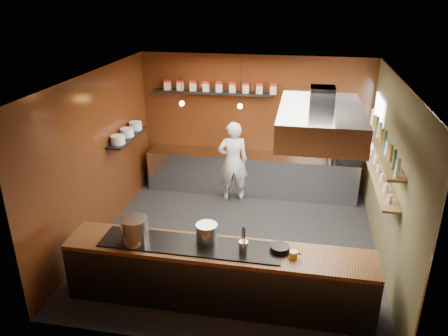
% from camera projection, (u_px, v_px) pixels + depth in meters
% --- Properties ---
extents(floor, '(5.00, 5.00, 0.00)m').
position_uv_depth(floor, '(235.00, 243.00, 7.94)').
color(floor, black).
rests_on(floor, ground).
extents(back_wall, '(5.00, 0.00, 5.00)m').
position_uv_depth(back_wall, '(254.00, 124.00, 9.62)').
color(back_wall, '#3F1D0B').
rests_on(back_wall, ground).
extents(left_wall, '(0.00, 5.00, 5.00)m').
position_uv_depth(left_wall, '(98.00, 157.00, 7.78)').
color(left_wall, '#3F1D0B').
rests_on(left_wall, ground).
extents(right_wall, '(0.00, 5.00, 5.00)m').
position_uv_depth(right_wall, '(391.00, 178.00, 6.93)').
color(right_wall, brown).
rests_on(right_wall, ground).
extents(ceiling, '(5.00, 5.00, 0.00)m').
position_uv_depth(ceiling, '(237.00, 78.00, 6.77)').
color(ceiling, silver).
rests_on(ceiling, back_wall).
extents(window_pane, '(0.00, 1.00, 1.00)m').
position_uv_depth(window_pane, '(377.00, 123.00, 8.32)').
color(window_pane, white).
rests_on(window_pane, right_wall).
extents(prep_counter, '(4.60, 0.65, 0.90)m').
position_uv_depth(prep_counter, '(251.00, 173.00, 9.73)').
color(prep_counter, silver).
rests_on(prep_counter, floor).
extents(pass_counter, '(4.40, 0.72, 0.94)m').
position_uv_depth(pass_counter, '(218.00, 275.00, 6.31)').
color(pass_counter, '#38383D').
rests_on(pass_counter, floor).
extents(tin_shelf, '(2.60, 0.26, 0.04)m').
position_uv_depth(tin_shelf, '(213.00, 92.00, 9.37)').
color(tin_shelf, black).
rests_on(tin_shelf, back_wall).
extents(plate_shelf, '(0.30, 1.40, 0.04)m').
position_uv_depth(plate_shelf, '(128.00, 137.00, 8.64)').
color(plate_shelf, black).
rests_on(plate_shelf, left_wall).
extents(bottle_shelf_upper, '(0.26, 2.80, 0.04)m').
position_uv_depth(bottle_shelf_upper, '(382.00, 146.00, 7.07)').
color(bottle_shelf_upper, brown).
rests_on(bottle_shelf_upper, right_wall).
extents(bottle_shelf_lower, '(0.26, 2.80, 0.04)m').
position_uv_depth(bottle_shelf_lower, '(378.00, 173.00, 7.25)').
color(bottle_shelf_lower, brown).
rests_on(bottle_shelf_lower, right_wall).
extents(extractor_hood, '(1.20, 2.00, 0.72)m').
position_uv_depth(extractor_hood, '(320.00, 120.00, 6.38)').
color(extractor_hood, '#38383D').
rests_on(extractor_hood, ceiling).
extents(pendant_left, '(0.10, 0.10, 0.95)m').
position_uv_depth(pendant_left, '(182.00, 101.00, 8.88)').
color(pendant_left, black).
rests_on(pendant_left, ceiling).
extents(pendant_right, '(0.10, 0.10, 0.95)m').
position_uv_depth(pendant_right, '(240.00, 104.00, 8.67)').
color(pendant_right, black).
rests_on(pendant_right, ceiling).
extents(storage_tins, '(2.43, 0.13, 0.22)m').
position_uv_depth(storage_tins, '(219.00, 87.00, 9.30)').
color(storage_tins, '#C0B69F').
rests_on(storage_tins, tin_shelf).
extents(plate_stacks, '(0.26, 1.16, 0.16)m').
position_uv_depth(plate_stacks, '(127.00, 132.00, 8.60)').
color(plate_stacks, white).
rests_on(plate_stacks, plate_shelf).
extents(bottles, '(0.06, 2.66, 0.24)m').
position_uv_depth(bottles, '(383.00, 138.00, 7.01)').
color(bottles, silver).
rests_on(bottles, bottle_shelf_upper).
extents(wine_glasses, '(0.07, 2.37, 0.13)m').
position_uv_depth(wine_glasses, '(379.00, 168.00, 7.22)').
color(wine_glasses, silver).
rests_on(wine_glasses, bottle_shelf_lower).
extents(stockpot_large, '(0.45, 0.45, 0.38)m').
position_uv_depth(stockpot_large, '(135.00, 230.00, 6.17)').
color(stockpot_large, '#B2B4B9').
rests_on(stockpot_large, pass_counter).
extents(stockpot_small, '(0.35, 0.35, 0.29)m').
position_uv_depth(stockpot_small, '(207.00, 233.00, 6.18)').
color(stockpot_small, '#B6B8BD').
rests_on(stockpot_small, pass_counter).
extents(utensil_crock, '(0.17, 0.17, 0.16)m').
position_uv_depth(utensil_crock, '(243.00, 247.00, 5.98)').
color(utensil_crock, silver).
rests_on(utensil_crock, pass_counter).
extents(frying_pan, '(0.44, 0.29, 0.07)m').
position_uv_depth(frying_pan, '(280.00, 248.00, 6.03)').
color(frying_pan, black).
rests_on(frying_pan, pass_counter).
extents(butter_jar, '(0.12, 0.12, 0.10)m').
position_uv_depth(butter_jar, '(293.00, 255.00, 5.89)').
color(butter_jar, gold).
rests_on(butter_jar, pass_counter).
extents(espresso_machine, '(0.52, 0.51, 0.45)m').
position_uv_depth(espresso_machine, '(351.00, 151.00, 9.15)').
color(espresso_machine, black).
rests_on(espresso_machine, prep_counter).
extents(chef, '(0.73, 0.57, 1.75)m').
position_uv_depth(chef, '(233.00, 162.00, 9.24)').
color(chef, white).
rests_on(chef, floor).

